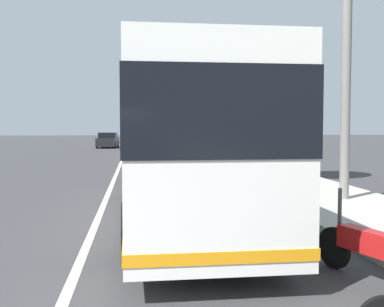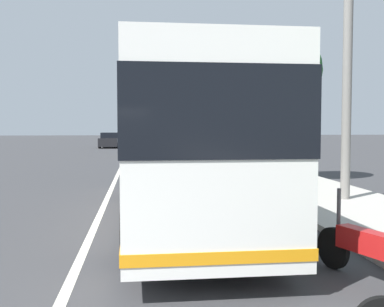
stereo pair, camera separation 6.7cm
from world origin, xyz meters
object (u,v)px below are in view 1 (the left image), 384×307
(car_far_distant, at_px, (108,141))
(utility_pole, at_px, (347,51))
(coach_bus, at_px, (178,137))
(roadside_tree_mid_block, at_px, (282,71))
(car_oncoming, at_px, (146,147))
(motorcycle_by_tree, at_px, (370,249))

(car_far_distant, height_order, utility_pole, utility_pole)
(coach_bus, height_order, roadside_tree_mid_block, roadside_tree_mid_block)
(roadside_tree_mid_block, xyz_separation_m, utility_pole, (-5.20, -0.23, -0.04))
(car_far_distant, relative_size, utility_pole, 0.47)
(coach_bus, bearing_deg, car_oncoming, -0.15)
(car_far_distant, height_order, car_oncoming, car_far_distant)
(motorcycle_by_tree, xyz_separation_m, utility_pole, (6.59, -2.61, 3.86))
(coach_bus, distance_m, roadside_tree_mid_block, 8.71)
(car_far_distant, xyz_separation_m, car_oncoming, (-13.28, -3.55, -0.05))
(motorcycle_by_tree, height_order, car_far_distant, car_far_distant)
(car_oncoming, relative_size, roadside_tree_mid_block, 0.68)
(car_oncoming, bearing_deg, roadside_tree_mid_block, -167.07)
(coach_bus, distance_m, motorcycle_by_tree, 5.60)
(car_far_distant, bearing_deg, coach_bus, 10.02)
(coach_bus, distance_m, car_far_distant, 37.65)
(roadside_tree_mid_block, bearing_deg, car_oncoming, 16.20)
(coach_bus, height_order, car_far_distant, coach_bus)
(car_far_distant, relative_size, roadside_tree_mid_block, 0.69)
(coach_bus, bearing_deg, utility_pole, -71.68)
(utility_pole, bearing_deg, motorcycle_by_tree, 158.35)
(roadside_tree_mid_block, distance_m, utility_pole, 5.21)
(motorcycle_by_tree, xyz_separation_m, car_far_distant, (42.30, 6.17, 0.27))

